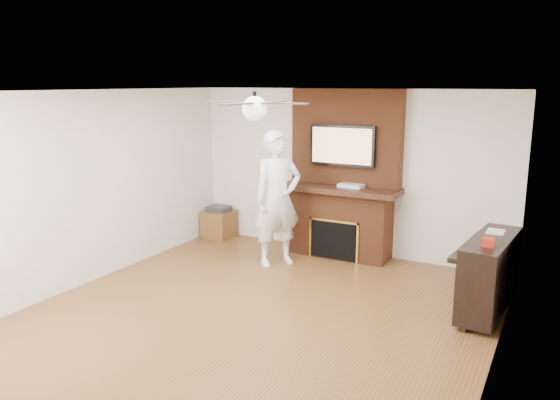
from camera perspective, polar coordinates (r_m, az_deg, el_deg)
The scene contains 12 objects.
room_shell at distance 5.93m, azimuth -2.56°, elevation -0.86°, with size 5.36×5.86×2.86m.
fireplace at distance 8.23m, azimuth 6.52°, elevation 0.96°, with size 1.78×0.64×2.50m.
tv at distance 8.08m, azimuth 6.52°, elevation 5.67°, with size 1.00×0.08×0.60m.
ceiling_fan at distance 5.79m, azimuth -2.67°, elevation 9.62°, with size 1.21×1.21×0.31m.
person at distance 7.74m, azimuth -0.24°, elevation 0.13°, with size 0.71×0.47×1.94m, color white.
side_table at distance 9.36m, azimuth -6.37°, elevation -2.37°, with size 0.48×0.48×0.54m.
piano at distance 6.66m, azimuth 20.98°, elevation -7.14°, with size 0.62×1.40×0.98m.
cable_box at distance 8.06m, azimuth 7.44°, elevation 1.49°, with size 0.36×0.21×0.05m, color silver.
candle_orange at distance 8.30m, azimuth 5.46°, elevation -5.65°, with size 0.06×0.06×0.11m, color #C95A17.
candle_green at distance 8.31m, azimuth 5.96°, elevation -5.69°, with size 0.07×0.07×0.09m, color #327D37.
candle_cream at distance 8.23m, azimuth 6.13°, elevation -5.85°, with size 0.08×0.08×0.10m, color beige.
candle_blue at distance 8.22m, azimuth 7.78°, elevation -5.93°, with size 0.06×0.06×0.09m, color #2C6385.
Camera 1 is at (2.95, -4.97, 2.59)m, focal length 35.00 mm.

